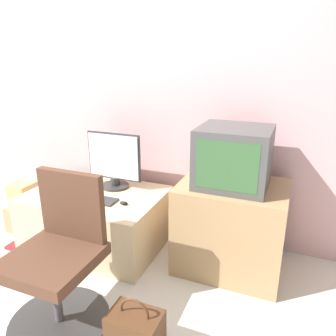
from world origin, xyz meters
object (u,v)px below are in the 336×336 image
Objects in this scene: mouse at (124,203)px; office_chair at (60,265)px; cardboard_box_lower at (27,218)px; handbag at (136,336)px; main_monitor at (114,162)px; keyboard at (97,199)px; crt_tv at (234,157)px; book at (20,247)px.

mouse is 0.71m from office_chair.
mouse is 1.13m from cardboard_box_lower.
cardboard_box_lower is 1.78m from handbag.
handbag is (0.74, -1.08, -0.55)m from main_monitor.
keyboard is 1.10m from crt_tv.
crt_tv is 1.31m from office_chair.
book is at bearing -162.50° from keyboard.
main_monitor is at bearing 101.77° from office_chair.
book is (-1.40, 0.57, -0.13)m from handbag.
cardboard_box_lower is at bearing 143.67° from office_chair.
office_chair reaches higher than book.
mouse reaches higher than keyboard.
handbag is at bearing -57.84° from mouse.
cardboard_box_lower is (-0.83, 0.06, -0.36)m from keyboard.
mouse is 0.22× the size of cardboard_box_lower.
keyboard is at bearing -4.28° from cardboard_box_lower.
crt_tv is (1.01, -0.08, 0.18)m from main_monitor.
keyboard reaches higher than cardboard_box_lower.
office_chair is at bearing -131.59° from crt_tv.
office_chair is (0.21, -0.99, -0.32)m from main_monitor.
keyboard is 0.24m from mouse.
main_monitor reaches higher than keyboard.
main_monitor is 0.37m from keyboard.
crt_tv reaches higher than book.
crt_tv is at bearing 4.68° from cardboard_box_lower.
mouse is at bearing 122.16° from handbag.
crt_tv is at bearing 14.19° from book.
mouse is at bearing -165.00° from crt_tv.
book is (-0.66, -0.21, -0.46)m from keyboard.
mouse is 1.04m from book.
mouse is (0.24, -0.29, -0.22)m from main_monitor.
mouse is at bearing -2.97° from cardboard_box_lower.
main_monitor reaches higher than office_chair.
office_chair is at bearing -78.23° from main_monitor.
main_monitor is 0.44m from mouse.
book is at bearing -142.39° from main_monitor.
main_monitor is 1.03m from crt_tv.
handbag is at bearing -22.33° from book.
main_monitor reaches higher than cardboard_box_lower.
crt_tv is 2.28× the size of book.
keyboard is 4.75× the size of mouse.
office_chair reaches higher than handbag.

